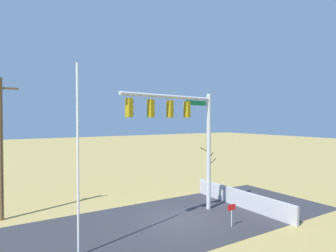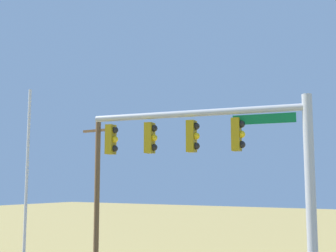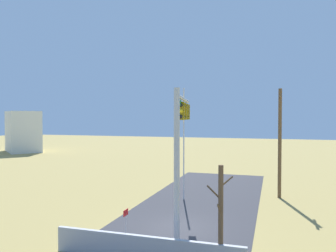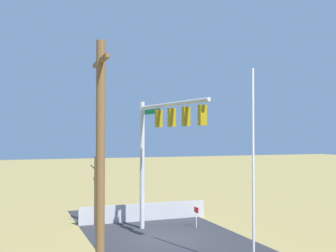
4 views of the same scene
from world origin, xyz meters
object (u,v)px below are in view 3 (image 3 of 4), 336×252
at_px(signal_mast, 181,130).
at_px(open_sign, 126,216).
at_px(bare_tree, 221,217).
at_px(distant_building, 23,131).
at_px(flagpole, 184,144).
at_px(utility_pole, 280,141).

relative_size(signal_mast, open_sign, 6.11).
bearing_deg(bare_tree, open_sign, -118.58).
xyz_separation_m(bare_tree, distant_building, (-35.61, -39.94, 1.38)).
height_order(bare_tree, open_sign, bare_tree).
distance_m(signal_mast, bare_tree, 5.83).
bearing_deg(open_sign, flagpole, 172.22).
xyz_separation_m(flagpole, utility_pole, (-2.61, 6.76, 0.17)).
xyz_separation_m(signal_mast, distant_building, (-31.57, -37.23, -1.83)).
bearing_deg(distant_building, utility_pole, -167.71).
relative_size(utility_pole, bare_tree, 1.95).
height_order(signal_mast, utility_pole, utility_pole).
relative_size(utility_pole, open_sign, 6.73).
xyz_separation_m(signal_mast, bare_tree, (4.04, 2.71, -3.21)).
height_order(signal_mast, open_sign, signal_mast).
height_order(signal_mast, distant_building, signal_mast).
distance_m(utility_pole, open_sign, 13.53).
bearing_deg(utility_pole, flagpole, -68.86).
relative_size(flagpole, bare_tree, 1.95).
distance_m(flagpole, utility_pole, 7.25).
bearing_deg(signal_mast, bare_tree, 33.85).
bearing_deg(open_sign, bare_tree, 61.42).
bearing_deg(open_sign, utility_pole, 143.25).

